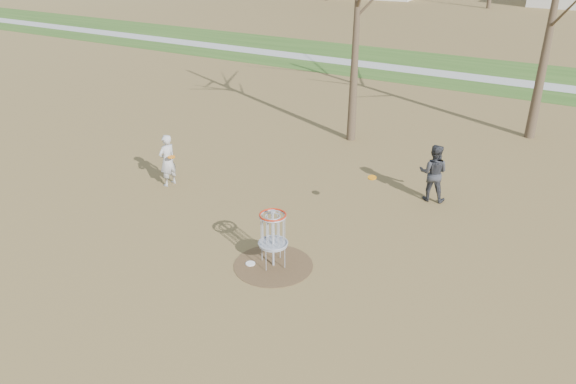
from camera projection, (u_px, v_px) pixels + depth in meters
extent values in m
plane|color=brown|center=(273.00, 265.00, 12.65)|extent=(160.00, 160.00, 0.00)
cube|color=#2D5119|center=(487.00, 75.00, 29.01)|extent=(160.00, 8.00, 0.01)
cube|color=#9E9E99|center=(483.00, 79.00, 28.23)|extent=(160.00, 1.50, 0.01)
cylinder|color=#47331E|center=(273.00, 265.00, 12.65)|extent=(1.80, 1.80, 0.01)
imported|color=#AFAFAF|center=(167.00, 160.00, 16.28)|extent=(0.45, 0.61, 1.55)
imported|color=#2F3034|center=(433.00, 173.00, 15.36)|extent=(0.88, 0.74, 1.63)
cylinder|color=white|center=(250.00, 264.00, 12.68)|extent=(0.22, 0.22, 0.02)
cylinder|color=orange|center=(372.00, 178.00, 13.93)|extent=(0.22, 0.22, 0.06)
cylinder|color=orange|center=(171.00, 157.00, 15.97)|extent=(0.22, 0.22, 0.02)
cylinder|color=#9EA3AD|center=(273.00, 239.00, 12.36)|extent=(0.05, 0.05, 1.35)
cylinder|color=#9EA3AD|center=(273.00, 244.00, 12.42)|extent=(0.64, 0.64, 0.04)
torus|color=#9EA3AD|center=(273.00, 216.00, 12.12)|extent=(0.60, 0.60, 0.04)
torus|color=#B3230B|center=(273.00, 215.00, 12.10)|extent=(0.60, 0.60, 0.04)
cone|color=#382B1E|center=(356.00, 32.00, 18.59)|extent=(0.32, 0.32, 7.50)
cone|color=#382B1E|center=(553.00, 16.00, 18.58)|extent=(0.36, 0.36, 8.50)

